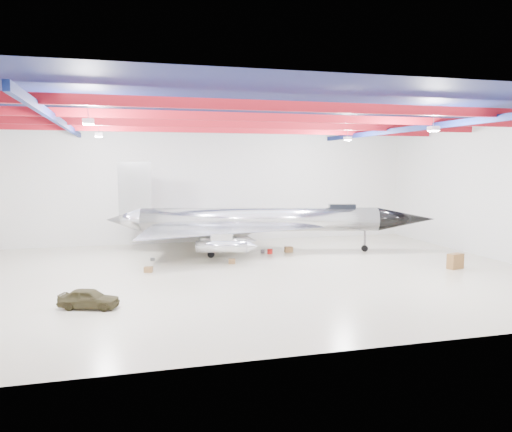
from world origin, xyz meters
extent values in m
plane|color=beige|center=(0.00, 0.00, 0.00)|extent=(40.00, 40.00, 0.00)
plane|color=silver|center=(0.00, 15.00, 5.50)|extent=(40.00, 0.00, 40.00)
plane|color=silver|center=(20.00, 0.00, 5.50)|extent=(0.00, 30.00, 30.00)
plane|color=#0A0F38|center=(0.00, 0.00, 11.00)|extent=(40.00, 40.00, 0.00)
cube|color=maroon|center=(0.00, -9.00, 10.40)|extent=(39.50, 0.25, 0.50)
cube|color=maroon|center=(0.00, -3.00, 10.40)|extent=(39.50, 0.25, 0.50)
cube|color=maroon|center=(0.00, 3.00, 10.40)|extent=(39.50, 0.25, 0.50)
cube|color=maroon|center=(0.00, 9.00, 10.40)|extent=(39.50, 0.25, 0.50)
cube|color=#0B1545|center=(-12.00, 0.00, 10.10)|extent=(0.25, 29.50, 0.40)
cube|color=#0B1545|center=(12.00, 0.00, 10.10)|extent=(0.25, 29.50, 0.40)
cube|color=silver|center=(-10.00, -6.00, 9.70)|extent=(0.55, 0.55, 0.25)
cube|color=silver|center=(10.00, -6.00, 9.70)|extent=(0.55, 0.55, 0.25)
cube|color=silver|center=(-10.00, 6.00, 9.70)|extent=(0.55, 0.55, 0.25)
cube|color=silver|center=(10.00, 6.00, 9.70)|extent=(0.55, 0.55, 0.25)
cylinder|color=silver|center=(2.87, 7.93, 2.82)|extent=(20.06, 6.73, 2.02)
cone|color=black|center=(15.11, 4.95, 2.82)|extent=(5.37, 3.15, 2.02)
cone|color=silver|center=(-8.39, 10.67, 2.82)|extent=(3.41, 2.67, 2.02)
cube|color=silver|center=(-7.41, 10.43, 5.44)|extent=(2.77, 0.79, 4.54)
cube|color=black|center=(9.72, 6.26, 3.88)|extent=(2.35, 1.31, 0.50)
cylinder|color=silver|center=(-1.38, 3.26, 1.41)|extent=(3.94, 1.79, 0.91)
cylinder|color=silver|center=(-0.78, 5.71, 1.41)|extent=(3.94, 1.79, 0.91)
cylinder|color=silver|center=(0.65, 11.58, 1.41)|extent=(3.94, 1.79, 0.91)
cylinder|color=silver|center=(1.24, 14.03, 1.41)|extent=(3.94, 1.79, 0.91)
cylinder|color=#59595B|center=(11.68, 5.78, 0.91)|extent=(0.18, 0.18, 1.81)
cylinder|color=black|center=(11.68, 5.78, 0.28)|extent=(0.60, 0.35, 0.56)
cylinder|color=#59595B|center=(-1.64, 6.43, 0.91)|extent=(0.18, 0.18, 1.81)
cylinder|color=black|center=(-1.64, 6.43, 0.28)|extent=(0.60, 0.35, 0.56)
cylinder|color=#59595B|center=(-0.45, 11.33, 0.91)|extent=(0.18, 0.18, 1.81)
cylinder|color=black|center=(-0.45, 11.33, 0.28)|extent=(0.60, 0.35, 0.56)
imported|color=#3D361E|center=(-10.28, -5.99, 0.53)|extent=(3.38, 2.24, 1.07)
cube|color=brown|center=(14.70, -2.36, 0.55)|extent=(1.33, 0.92, 1.11)
cube|color=olive|center=(-6.83, 2.17, 0.19)|extent=(0.67, 0.60, 0.39)
cube|color=#A71410|center=(-1.28, 9.03, 0.15)|extent=(0.48, 0.40, 0.31)
cube|color=olive|center=(5.25, 7.25, 0.23)|extent=(0.68, 0.56, 0.46)
cube|color=#59595B|center=(-6.30, 6.29, 0.12)|extent=(0.37, 0.31, 0.25)
cylinder|color=#A71410|center=(3.46, 6.86, 0.21)|extent=(0.60, 0.60, 0.41)
cube|color=olive|center=(-0.52, 3.63, 0.18)|extent=(0.60, 0.52, 0.36)
cylinder|color=#59595B|center=(2.97, 7.41, 0.16)|extent=(0.45, 0.45, 0.32)
camera|label=1|loc=(-8.41, -32.91, 7.53)|focal=35.00mm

